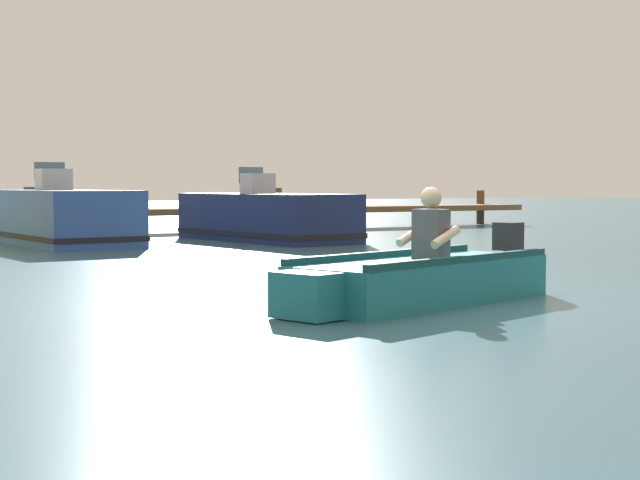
# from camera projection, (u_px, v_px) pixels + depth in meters

# --- Properties ---
(ground_plane) EXTENTS (120.00, 120.00, 0.00)m
(ground_plane) POSITION_uv_depth(u_px,v_px,m) (371.00, 296.00, 10.76)
(ground_plane) COLOR #386070
(wooden_dock) EXTENTS (14.87, 1.64, 1.16)m
(wooden_dock) POSITION_uv_depth(u_px,v_px,m) (289.00, 210.00, 26.58)
(wooden_dock) COLOR brown
(wooden_dock) RESTS_ON ground
(rowboat_with_person) EXTENTS (3.65, 2.01, 1.19)m
(rowboat_with_person) POSITION_uv_depth(u_px,v_px,m) (418.00, 279.00, 10.14)
(rowboat_with_person) COLOR #1E727A
(rowboat_with_person) RESTS_ON ground
(moored_boat_blue) EXTENTS (2.21, 4.83, 1.68)m
(moored_boat_blue) POSITION_uv_depth(u_px,v_px,m) (60.00, 218.00, 20.17)
(moored_boat_blue) COLOR #2D519E
(moored_boat_blue) RESTS_ON ground
(moored_boat_navy) EXTENTS (2.39, 4.84, 1.59)m
(moored_boat_navy) POSITION_uv_depth(u_px,v_px,m) (266.00, 218.00, 21.34)
(moored_boat_navy) COLOR #19234C
(moored_boat_navy) RESTS_ON ground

